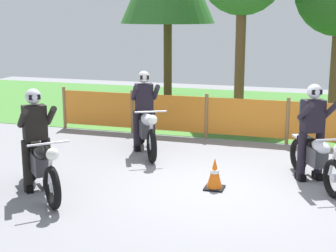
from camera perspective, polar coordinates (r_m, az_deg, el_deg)
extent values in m
cube|color=gray|center=(8.56, 5.35, -7.01)|extent=(24.00, 24.00, 0.02)
cube|color=#427A33|center=(15.31, 10.81, 1.69)|extent=(24.00, 7.50, 0.01)
cylinder|color=olive|center=(13.01, -11.58, 2.05)|extent=(0.08, 0.08, 1.05)
cylinder|color=olive|center=(12.24, -4.03, 1.63)|extent=(0.08, 0.08, 1.05)
cylinder|color=olive|center=(11.72, 4.35, 1.12)|extent=(0.08, 0.08, 1.05)
cylinder|color=olive|center=(11.46, 13.31, 0.55)|extent=(0.08, 0.08, 1.05)
cube|color=orange|center=(12.59, -7.92, 1.94)|extent=(1.75, 0.02, 0.85)
cube|color=orange|center=(11.94, 0.07, 1.48)|extent=(1.75, 0.02, 0.85)
cube|color=orange|center=(11.55, 8.79, 0.94)|extent=(1.75, 0.02, 0.85)
cube|color=orange|center=(11.44, 17.89, 0.35)|extent=(1.75, 0.02, 0.85)
cylinder|color=brown|center=(17.24, -0.03, 7.33)|extent=(0.28, 0.28, 2.51)
cylinder|color=brown|center=(14.45, 8.10, 7.39)|extent=(0.28, 0.28, 3.13)
cylinder|color=brown|center=(14.91, 18.30, 5.98)|extent=(0.28, 0.28, 2.58)
torus|color=black|center=(9.83, -1.85, -2.26)|extent=(0.42, 0.64, 0.67)
cylinder|color=silver|center=(9.83, -1.85, -2.26)|extent=(0.12, 0.16, 0.15)
torus|color=black|center=(11.23, -3.07, -0.37)|extent=(0.42, 0.64, 0.67)
cylinder|color=silver|center=(11.23, -3.07, -0.37)|extent=(0.12, 0.16, 0.15)
cube|color=#38383D|center=(10.53, -2.55, -0.19)|extent=(0.52, 0.67, 0.33)
ellipsoid|color=#B7B7C1|center=(10.25, -2.36, 0.76)|extent=(0.48, 0.60, 0.23)
cube|color=black|center=(10.74, -2.78, 1.14)|extent=(0.48, 0.62, 0.10)
cube|color=silver|center=(11.15, -3.09, 1.46)|extent=(0.33, 0.41, 0.04)
cylinder|color=silver|center=(9.81, -1.92, -0.46)|extent=(0.17, 0.24, 0.59)
sphere|color=white|center=(9.60, -1.77, 0.71)|extent=(0.25, 0.25, 0.19)
cylinder|color=silver|center=(9.78, -1.97, 1.62)|extent=(0.57, 0.33, 0.03)
cylinder|color=silver|center=(10.91, -2.03, -1.10)|extent=(0.34, 0.54, 0.07)
torus|color=black|center=(8.44, 18.16, -5.63)|extent=(0.37, 0.60, 0.62)
cylinder|color=silver|center=(8.44, 18.16, -5.63)|extent=(0.11, 0.15, 0.14)
torus|color=black|center=(9.60, 14.48, -3.18)|extent=(0.37, 0.60, 0.62)
cylinder|color=silver|center=(9.60, 14.48, -3.18)|extent=(0.11, 0.15, 0.14)
cube|color=#38383D|center=(9.01, 16.13, -3.18)|extent=(0.47, 0.62, 0.31)
ellipsoid|color=#B7B7C1|center=(8.76, 16.84, -2.23)|extent=(0.43, 0.55, 0.21)
cube|color=black|center=(9.17, 15.56, -1.68)|extent=(0.43, 0.58, 0.10)
cube|color=silver|center=(9.52, 14.59, -1.22)|extent=(0.29, 0.38, 0.04)
cylinder|color=silver|center=(8.41, 18.11, -3.69)|extent=(0.15, 0.23, 0.55)
cylinder|color=silver|center=(8.36, 18.15, -1.45)|extent=(0.53, 0.29, 0.03)
cylinder|color=silver|center=(9.38, 16.04, -4.05)|extent=(0.30, 0.51, 0.07)
torus|color=black|center=(7.74, -12.88, -6.78)|extent=(0.55, 0.55, 0.66)
cylinder|color=silver|center=(7.74, -12.88, -6.78)|extent=(0.15, 0.15, 0.15)
torus|color=black|center=(9.09, -15.24, -3.98)|extent=(0.55, 0.55, 0.66)
cylinder|color=silver|center=(9.09, -15.24, -3.98)|extent=(0.15, 0.15, 0.15)
cube|color=#38383D|center=(8.40, -14.31, -3.96)|extent=(0.61, 0.62, 0.33)
ellipsoid|color=black|center=(8.12, -14.00, -2.85)|extent=(0.56, 0.56, 0.23)
cube|color=black|center=(8.59, -14.78, -2.25)|extent=(0.57, 0.57, 0.10)
cube|color=silver|center=(8.99, -15.37, -1.76)|extent=(0.38, 0.38, 0.04)
cylinder|color=silver|center=(7.70, -13.11, -4.53)|extent=(0.21, 0.21, 0.59)
sphere|color=white|center=(7.48, -12.88, -3.13)|extent=(0.26, 0.26, 0.19)
cylinder|color=silver|center=(7.65, -13.32, -1.92)|extent=(0.47, 0.46, 0.03)
cylinder|color=silver|center=(8.80, -13.77, -4.90)|extent=(0.45, 0.46, 0.07)
cylinder|color=black|center=(10.73, -1.83, -0.45)|extent=(0.20, 0.20, 0.86)
cube|color=black|center=(10.82, -1.82, -2.36)|extent=(0.22, 0.28, 0.12)
cylinder|color=black|center=(10.68, -3.52, -0.53)|extent=(0.20, 0.20, 0.86)
cube|color=black|center=(10.77, -3.50, -2.44)|extent=(0.22, 0.28, 0.12)
cube|color=black|center=(10.57, -2.72, 3.26)|extent=(0.43, 0.38, 0.56)
cylinder|color=black|center=(10.40, -1.37, 3.81)|extent=(0.32, 0.47, 0.38)
cylinder|color=black|center=(10.34, -3.78, 3.73)|extent=(0.32, 0.47, 0.38)
sphere|color=white|center=(10.50, -2.74, 5.55)|extent=(0.34, 0.34, 0.25)
cube|color=black|center=(10.41, -2.66, 5.48)|extent=(0.17, 0.11, 0.08)
cube|color=#1E232D|center=(10.72, -2.85, 3.62)|extent=(0.32, 0.27, 0.40)
cylinder|color=black|center=(9.21, 16.63, -3.20)|extent=(0.20, 0.20, 0.86)
cube|color=black|center=(9.32, 16.49, -5.39)|extent=(0.21, 0.28, 0.12)
cylinder|color=black|center=(9.08, 14.81, -3.32)|extent=(0.20, 0.20, 0.86)
cube|color=black|center=(9.19, 14.68, -5.54)|extent=(0.21, 0.28, 0.12)
cube|color=black|center=(8.98, 16.00, 1.10)|extent=(0.43, 0.38, 0.56)
cylinder|color=black|center=(8.90, 17.82, 1.68)|extent=(0.31, 0.48, 0.38)
cylinder|color=black|center=(8.71, 15.24, 1.61)|extent=(0.31, 0.48, 0.38)
sphere|color=silver|center=(8.91, 16.16, 3.78)|extent=(0.34, 0.34, 0.25)
cube|color=black|center=(8.82, 16.44, 3.67)|extent=(0.17, 0.11, 0.08)
cube|color=#194C47|center=(9.13, 15.56, 1.56)|extent=(0.32, 0.27, 0.40)
cylinder|color=black|center=(8.61, -13.48, -4.13)|extent=(0.21, 0.21, 0.86)
cube|color=black|center=(8.72, -13.36, -6.46)|extent=(0.26, 0.26, 0.12)
cylinder|color=black|center=(8.54, -15.56, -4.38)|extent=(0.21, 0.21, 0.86)
cube|color=black|center=(8.66, -15.42, -6.72)|extent=(0.26, 0.26, 0.12)
cube|color=black|center=(8.40, -14.79, 0.39)|extent=(0.42, 0.42, 0.56)
cylinder|color=black|center=(8.25, -13.07, 1.14)|extent=(0.41, 0.41, 0.38)
cylinder|color=black|center=(8.16, -16.05, 0.84)|extent=(0.41, 0.41, 0.38)
sphere|color=silver|center=(8.32, -14.95, 3.25)|extent=(0.35, 0.35, 0.25)
cube|color=black|center=(8.23, -14.79, 3.15)|extent=(0.15, 0.15, 0.08)
cube|color=#194C47|center=(8.55, -15.06, 0.86)|extent=(0.31, 0.31, 0.40)
cube|color=black|center=(8.51, 5.24, -6.95)|extent=(0.32, 0.32, 0.03)
cone|color=orange|center=(8.43, 5.28, -5.25)|extent=(0.26, 0.26, 0.50)
cylinder|color=white|center=(8.42, 5.28, -5.09)|extent=(0.15, 0.15, 0.06)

